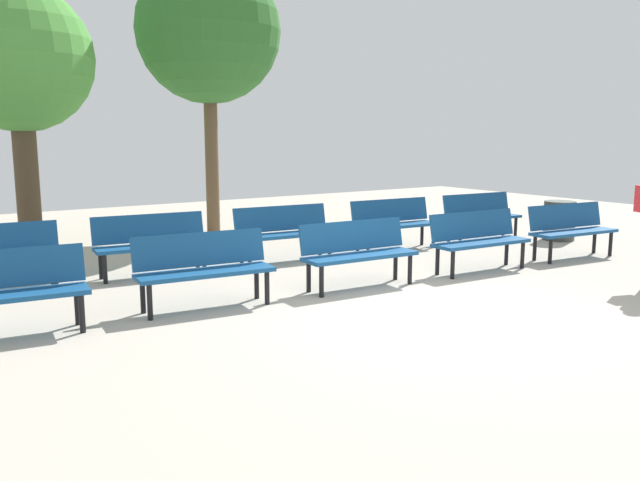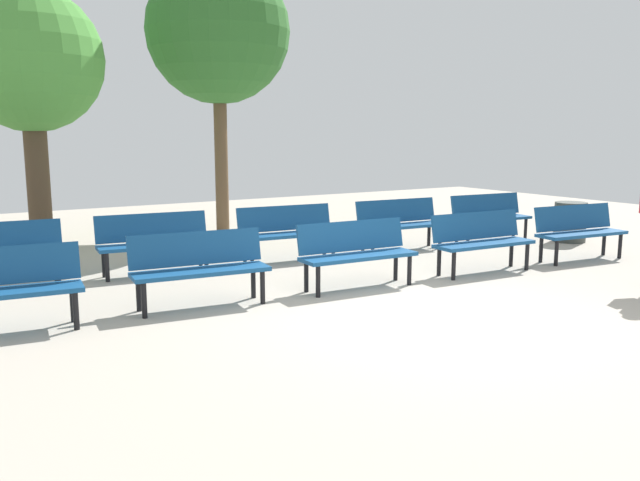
# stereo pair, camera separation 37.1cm
# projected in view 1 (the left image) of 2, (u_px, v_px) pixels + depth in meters

# --- Properties ---
(ground_plane) EXTENTS (25.48, 25.48, 0.00)m
(ground_plane) POSITION_uv_depth(u_px,v_px,m) (431.00, 315.00, 7.37)
(ground_plane) COLOR #B2A899
(bench_r0_c0) EXTENTS (1.64, 0.65, 0.87)m
(bench_r0_c0) POSITION_uv_depth(u_px,v_px,m) (3.00, 288.00, 6.54)
(bench_r0_c0) COLOR navy
(bench_r0_c0) RESTS_ON ground_plane
(bench_r0_c1) EXTENTS (1.64, 0.64, 0.87)m
(bench_r0_c1) POSITION_uv_depth(u_px,v_px,m) (204.00, 265.00, 7.64)
(bench_r0_c1) COLOR navy
(bench_r0_c1) RESTS_ON ground_plane
(bench_r0_c2) EXTENTS (1.63, 0.57, 0.87)m
(bench_r0_c2) POSITION_uv_depth(u_px,v_px,m) (358.00, 250.00, 8.65)
(bench_r0_c2) COLOR navy
(bench_r0_c2) RESTS_ON ground_plane
(bench_r0_c3) EXTENTS (1.63, 0.57, 0.87)m
(bench_r0_c3) POSITION_uv_depth(u_px,v_px,m) (478.00, 237.00, 9.67)
(bench_r0_c3) COLOR navy
(bench_r0_c3) RESTS_ON ground_plane
(bench_r0_c4) EXTENTS (1.64, 0.64, 0.87)m
(bench_r0_c4) POSITION_uv_depth(u_px,v_px,m) (571.00, 227.00, 10.69)
(bench_r0_c4) COLOR navy
(bench_r0_c4) RESTS_ON ground_plane
(bench_r1_c1) EXTENTS (1.64, 0.65, 0.87)m
(bench_r1_c1) POSITION_uv_depth(u_px,v_px,m) (151.00, 241.00, 9.35)
(bench_r1_c1) COLOR navy
(bench_r1_c1) RESTS_ON ground_plane
(bench_r1_c2) EXTENTS (1.64, 0.62, 0.87)m
(bench_r1_c2) POSITION_uv_depth(u_px,v_px,m) (284.00, 230.00, 10.41)
(bench_r1_c2) COLOR navy
(bench_r1_c2) RESTS_ON ground_plane
(bench_r1_c3) EXTENTS (1.63, 0.60, 0.87)m
(bench_r1_c3) POSITION_uv_depth(u_px,v_px,m) (394.00, 221.00, 11.45)
(bench_r1_c3) COLOR navy
(bench_r1_c3) RESTS_ON ground_plane
(bench_r1_c4) EXTENTS (1.63, 0.61, 0.87)m
(bench_r1_c4) POSITION_uv_depth(u_px,v_px,m) (481.00, 213.00, 12.49)
(bench_r1_c4) COLOR navy
(bench_r1_c4) RESTS_ON ground_plane
(tree_1) EXTENTS (2.48, 2.48, 4.51)m
(tree_1) POSITION_uv_depth(u_px,v_px,m) (18.00, 61.00, 10.97)
(tree_1) COLOR #4C3A28
(tree_1) RESTS_ON ground_plane
(tree_2) EXTENTS (2.82, 2.82, 5.40)m
(tree_2) POSITION_uv_depth(u_px,v_px,m) (208.00, 32.00, 12.72)
(tree_2) COLOR brown
(tree_2) RESTS_ON ground_plane
(trash_bin) EXTENTS (0.58, 0.58, 0.74)m
(trash_bin) POSITION_uv_depth(u_px,v_px,m) (559.00, 221.00, 12.46)
(trash_bin) COLOR #383D38
(trash_bin) RESTS_ON ground_plane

